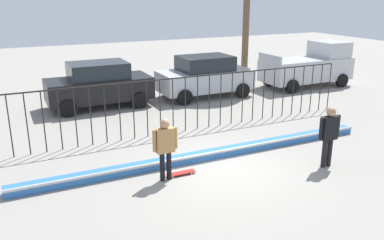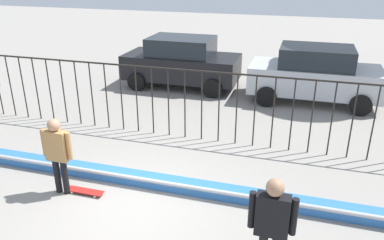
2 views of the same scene
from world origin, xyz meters
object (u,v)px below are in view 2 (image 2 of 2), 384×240
Objects in this scene: skateboarder at (57,150)px; parked_car_silver at (314,74)px; parked_car_black at (181,62)px; camera_operator at (272,221)px; skateboard at (85,191)px.

parked_car_silver reaches higher than skateboarder.
parked_car_black is 1.00× the size of parked_car_silver.
camera_operator is 0.40× the size of parked_car_silver.
parked_car_black is (-4.26, 8.88, -0.06)m from camera_operator.
skateboard is at bearing 24.41° from skateboarder.
camera_operator is at bearing -60.33° from parked_car_black.
camera_operator is at bearing -97.26° from parked_car_silver.
parked_car_black reaches higher than skateboarder.
skateboarder is 4.51m from camera_operator.
parked_car_black and parked_car_silver have the same top height.
skateboard is 0.19× the size of parked_car_silver.
parked_car_black is (-0.36, 7.67, 0.91)m from skateboard.
skateboarder is at bearing 12.47° from camera_operator.
skateboard is 8.64m from parked_car_silver.
skateboarder is at bearing -127.10° from parked_car_silver.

